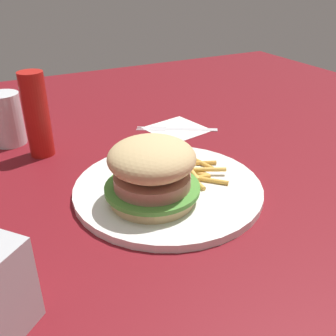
# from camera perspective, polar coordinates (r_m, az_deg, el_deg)

# --- Properties ---
(ground_plane) EXTENTS (1.60, 1.60, 0.00)m
(ground_plane) POSITION_cam_1_polar(r_m,az_deg,el_deg) (0.61, 2.71, -3.47)
(ground_plane) COLOR maroon
(plate) EXTENTS (0.29, 0.29, 0.01)m
(plate) POSITION_cam_1_polar(r_m,az_deg,el_deg) (0.60, -0.00, -3.02)
(plate) COLOR white
(plate) RESTS_ON ground_plane
(sandwich) EXTENTS (0.14, 0.14, 0.09)m
(sandwich) POSITION_cam_1_polar(r_m,az_deg,el_deg) (0.54, -2.38, -0.45)
(sandwich) COLOR tan
(sandwich) RESTS_ON plate
(fries_pile) EXTENTS (0.11, 0.11, 0.01)m
(fries_pile) POSITION_cam_1_polar(r_m,az_deg,el_deg) (0.63, 3.66, -0.42)
(fries_pile) COLOR #E5B251
(fries_pile) RESTS_ON plate
(napkin) EXTENTS (0.13, 0.13, 0.00)m
(napkin) POSITION_cam_1_polar(r_m,az_deg,el_deg) (0.83, 1.32, 5.76)
(napkin) COLOR white
(napkin) RESTS_ON ground_plane
(fork) EXTENTS (0.16, 0.10, 0.00)m
(fork) POSITION_cam_1_polar(r_m,az_deg,el_deg) (0.83, 1.21, 5.92)
(fork) COLOR silver
(fork) RESTS_ON napkin
(drink_glass) EXTENTS (0.06, 0.06, 0.10)m
(drink_glass) POSITION_cam_1_polar(r_m,az_deg,el_deg) (0.81, -22.65, 6.30)
(drink_glass) COLOR silver
(drink_glass) RESTS_ON ground_plane
(ketchup_bottle) EXTENTS (0.04, 0.04, 0.15)m
(ketchup_bottle) POSITION_cam_1_polar(r_m,az_deg,el_deg) (0.73, -18.74, 7.40)
(ketchup_bottle) COLOR #B21914
(ketchup_bottle) RESTS_ON ground_plane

